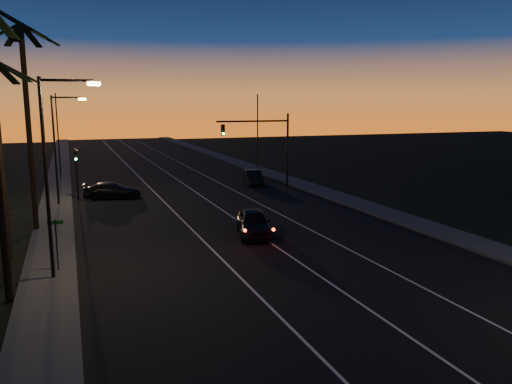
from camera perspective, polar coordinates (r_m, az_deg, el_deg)
name	(u,v)px	position (r m, az deg, el deg)	size (l,w,h in m)	color
road	(223,216)	(35.65, -3.81, -2.71)	(20.00, 170.00, 0.01)	black
sidewalk_left	(54,228)	(34.22, -22.11, -3.85)	(2.40, 170.00, 0.16)	#383735
sidewalk_right	(359,204)	(40.24, 11.64, -1.32)	(2.40, 170.00, 0.16)	#383735
lane_stripe_left	(181,219)	(34.92, -8.54, -3.05)	(0.12, 160.00, 0.01)	silver
lane_stripe_mid	(230,215)	(35.79, -3.05, -2.63)	(0.12, 160.00, 0.01)	silver
lane_stripe_right	(275,211)	(36.97, 2.13, -2.22)	(0.12, 160.00, 0.01)	silver
palm_far	(27,108)	(33.38, -24.70, 8.71)	(4.25, 4.16, 12.53)	black
streetlight_left_near	(52,163)	(23.45, -22.24, 3.09)	(2.55, 0.26, 9.00)	black
streetlight_left_far	(59,141)	(41.41, -21.62, 5.46)	(2.55, 0.26, 8.50)	black
street_sign	(56,239)	(25.09, -21.86, -5.00)	(0.70, 0.06, 2.60)	black
signal_mast	(264,137)	(46.67, 0.98, 6.25)	(7.10, 0.41, 7.00)	black
signal_post	(76,165)	(43.58, -19.85, 2.89)	(0.28, 0.37, 4.20)	black
far_pole_left	(58,135)	(58.41, -21.69, 6.03)	(0.14, 0.14, 9.00)	black
far_pole_right	(258,133)	(59.25, 0.18, 6.78)	(0.14, 0.14, 9.00)	black
lead_car	(254,223)	(30.09, -0.26, -3.53)	(2.98, 5.42, 1.58)	black
right_car	(253,178)	(49.08, -0.32, 1.67)	(2.32, 4.50, 1.41)	black
cross_car	(112,191)	(43.47, -16.08, 0.16)	(5.03, 2.82, 1.38)	black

